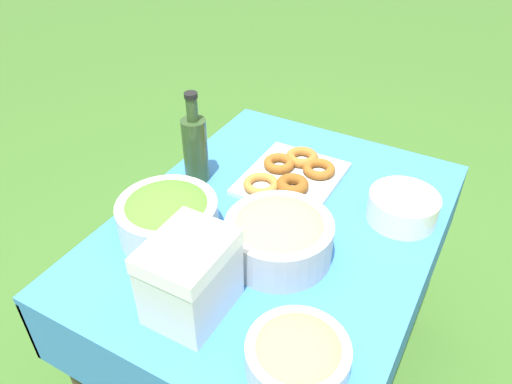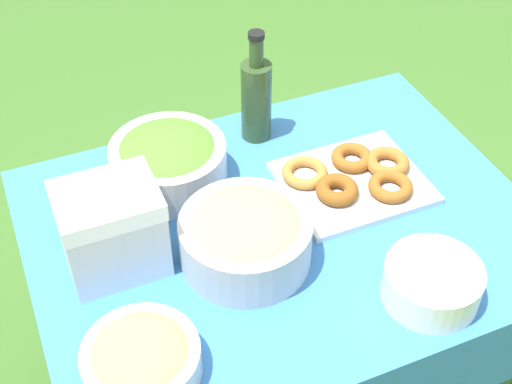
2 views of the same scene
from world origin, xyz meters
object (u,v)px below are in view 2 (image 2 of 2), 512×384
donut_platter (354,178)px  salad_bowl (168,160)px  plate_stack (432,283)px  cooler_box (112,229)px  olive_oil_bottle (256,97)px  pasta_bowl (245,236)px  bread_bowl (141,359)px

donut_platter → salad_bowl: bearing=-24.4°
donut_platter → plate_stack: size_ratio=1.70×
cooler_box → plate_stack: bearing=149.1°
plate_stack → salad_bowl: bearing=-55.2°
donut_platter → cooler_box: (0.60, 0.03, 0.08)m
salad_bowl → donut_platter: bearing=155.6°
donut_platter → plate_stack: 0.37m
salad_bowl → olive_oil_bottle: (-0.27, -0.09, 0.05)m
salad_bowl → plate_stack: 0.68m
plate_stack → olive_oil_bottle: (0.12, -0.64, 0.08)m
pasta_bowl → cooler_box: cooler_box is taller
olive_oil_bottle → bread_bowl: bearing=50.7°
olive_oil_bottle → bread_bowl: olive_oil_bottle is taller
pasta_bowl → olive_oil_bottle: olive_oil_bottle is taller
donut_platter → bread_bowl: (0.63, 0.32, 0.02)m
pasta_bowl → bread_bowl: size_ratio=1.28×
plate_stack → cooler_box: size_ratio=0.97×
pasta_bowl → plate_stack: size_ratio=1.41×
pasta_bowl → cooler_box: size_ratio=1.37×
pasta_bowl → olive_oil_bottle: bearing=-115.9°
salad_bowl → donut_platter: size_ratio=0.81×
salad_bowl → donut_platter: 0.45m
plate_stack → bread_bowl: (0.60, -0.05, 0.00)m
bread_bowl → pasta_bowl: bearing=-146.4°
donut_platter → bread_bowl: bread_bowl is taller
olive_oil_bottle → cooler_box: size_ratio=1.47×
pasta_bowl → donut_platter: (-0.34, -0.12, -0.05)m
pasta_bowl → donut_platter: pasta_bowl is taller
salad_bowl → olive_oil_bottle: 0.29m
cooler_box → olive_oil_bottle: bearing=-146.7°
bread_bowl → donut_platter: bearing=-153.2°
salad_bowl → bread_bowl: salad_bowl is taller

